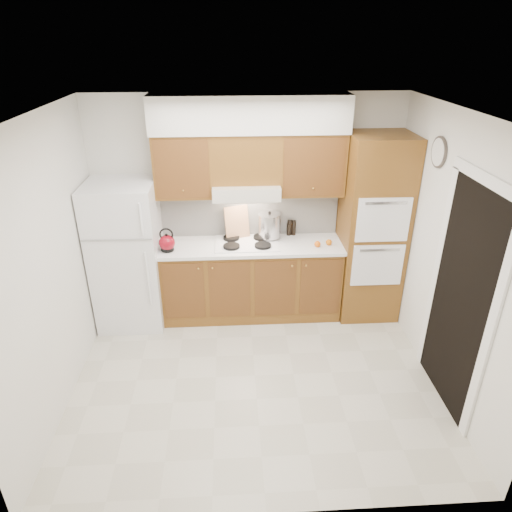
{
  "coord_description": "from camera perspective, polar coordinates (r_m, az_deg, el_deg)",
  "views": [
    {
      "loc": [
        -0.2,
        -3.65,
        3.18
      ],
      "look_at": [
        0.04,
        0.45,
        1.15
      ],
      "focal_mm": 32.0,
      "sensor_mm": 36.0,
      "label": 1
    }
  ],
  "objects": [
    {
      "name": "stock_pot",
      "position": [
        5.43,
        1.68,
        3.85
      ],
      "size": [
        0.28,
        0.28,
        0.28
      ],
      "primitive_type": "cylinder",
      "rotation": [
        0.0,
        0.0,
        0.06
      ],
      "color": "#B5B5BA",
      "rests_on": "cooktop"
    },
    {
      "name": "ceiling",
      "position": [
        3.7,
        -0.19,
        17.29
      ],
      "size": [
        3.6,
        3.6,
        0.0
      ],
      "primitive_type": "plane",
      "color": "white",
      "rests_on": "wall_back"
    },
    {
      "name": "wall_back",
      "position": [
        5.49,
        -1.06,
        6.25
      ],
      "size": [
        3.6,
        0.02,
        2.6
      ],
      "primitive_type": "cube",
      "color": "white",
      "rests_on": "floor"
    },
    {
      "name": "condiment_c",
      "position": [
        5.57,
        4.12,
        3.31
      ],
      "size": [
        0.07,
        0.07,
        0.14
      ],
      "primitive_type": "cylinder",
      "rotation": [
        0.0,
        0.0,
        -0.41
      ],
      "color": "black",
      "rests_on": "countertop"
    },
    {
      "name": "doorway",
      "position": [
        4.4,
        24.14,
        -5.18
      ],
      "size": [
        0.02,
        0.9,
        2.1
      ],
      "primitive_type": "cube",
      "color": "black",
      "rests_on": "floor"
    },
    {
      "name": "soffit",
      "position": [
        5.04,
        -0.77,
        17.38
      ],
      "size": [
        2.13,
        0.36,
        0.4
      ],
      "primitive_type": "cube",
      "color": "silver",
      "rests_on": "wall_back"
    },
    {
      "name": "condiment_b",
      "position": [
        5.58,
        4.23,
        3.59
      ],
      "size": [
        0.06,
        0.06,
        0.19
      ],
      "primitive_type": "cylinder",
      "rotation": [
        0.0,
        0.0,
        -0.07
      ],
      "color": "black",
      "rests_on": "countertop"
    },
    {
      "name": "backsplash",
      "position": [
        5.5,
        -0.78,
        5.42
      ],
      "size": [
        2.11,
        0.03,
        0.56
      ],
      "primitive_type": "cube",
      "color": "white",
      "rests_on": "countertop"
    },
    {
      "name": "floor",
      "position": [
        4.84,
        -0.15,
        -14.72
      ],
      "size": [
        3.6,
        3.6,
        0.0
      ],
      "primitive_type": "plane",
      "color": "beige",
      "rests_on": "ground"
    },
    {
      "name": "upper_cab_right",
      "position": [
        5.24,
        6.96,
        11.4
      ],
      "size": [
        0.73,
        0.33,
        0.7
      ],
      "primitive_type": "cube",
      "color": "brown",
      "rests_on": "wall_back"
    },
    {
      "name": "wall_clock",
      "position": [
        4.76,
        21.9,
        11.96
      ],
      "size": [
        0.02,
        0.3,
        0.3
      ],
      "primitive_type": "cylinder",
      "rotation": [
        0.0,
        1.57,
        0.0
      ],
      "color": "#3F3833",
      "rests_on": "wall_right"
    },
    {
      "name": "fridge",
      "position": [
        5.46,
        -15.76,
        0.07
      ],
      "size": [
        0.75,
        0.72,
        1.72
      ],
      "primitive_type": "cube",
      "color": "white",
      "rests_on": "floor"
    },
    {
      "name": "oven_cabinet",
      "position": [
        5.51,
        14.28,
        3.25
      ],
      "size": [
        0.7,
        0.65,
        2.2
      ],
      "primitive_type": "cube",
      "color": "brown",
      "rests_on": "floor"
    },
    {
      "name": "upper_cab_over_hood",
      "position": [
        5.14,
        -1.32,
        12.17
      ],
      "size": [
        0.75,
        0.33,
        0.55
      ],
      "primitive_type": "cube",
      "color": "brown",
      "rests_on": "range_hood"
    },
    {
      "name": "range_hood",
      "position": [
        5.18,
        -1.25,
        8.25
      ],
      "size": [
        0.75,
        0.45,
        0.15
      ],
      "primitive_type": "cube",
      "color": "silver",
      "rests_on": "wall_back"
    },
    {
      "name": "orange_far",
      "position": [
        5.3,
        7.69,
        1.49
      ],
      "size": [
        0.09,
        0.09,
        0.07
      ],
      "primitive_type": "sphere",
      "rotation": [
        0.0,
        0.0,
        0.23
      ],
      "color": "orange",
      "rests_on": "countertop"
    },
    {
      "name": "cutting_board",
      "position": [
        5.44,
        -2.4,
        4.23
      ],
      "size": [
        0.31,
        0.19,
        0.39
      ],
      "primitive_type": "cube",
      "rotation": [
        -0.21,
        0.0,
        0.34
      ],
      "color": "tan",
      "rests_on": "countertop"
    },
    {
      "name": "condiment_a",
      "position": [
        5.58,
        4.74,
        3.54
      ],
      "size": [
        0.06,
        0.06,
        0.18
      ],
      "primitive_type": "cylinder",
      "rotation": [
        0.0,
        0.0,
        -0.16
      ],
      "color": "black",
      "rests_on": "countertop"
    },
    {
      "name": "wall_left",
      "position": [
        4.41,
        -24.25,
        -1.46
      ],
      "size": [
        0.02,
        3.0,
        2.6
      ],
      "primitive_type": "cube",
      "color": "white",
      "rests_on": "floor"
    },
    {
      "name": "kettle",
      "position": [
        5.23,
        -11.06,
        1.64
      ],
      "size": [
        0.19,
        0.19,
        0.18
      ],
      "primitive_type": "sphere",
      "rotation": [
        0.0,
        0.0,
        0.05
      ],
      "color": "maroon",
      "rests_on": "countertop"
    },
    {
      "name": "upper_cab_left",
      "position": [
        5.19,
        -9.1,
        11.11
      ],
      "size": [
        0.63,
        0.33,
        0.7
      ],
      "primitive_type": "cube",
      "color": "brown",
      "rests_on": "wall_back"
    },
    {
      "name": "countertop",
      "position": [
        5.35,
        -0.61,
        1.29
      ],
      "size": [
        2.13,
        0.62,
        0.04
      ],
      "primitive_type": "cube",
      "color": "white",
      "rests_on": "base_cabinets"
    },
    {
      "name": "cooktop",
      "position": [
        5.35,
        -1.16,
        1.62
      ],
      "size": [
        0.74,
        0.5,
        0.01
      ],
      "primitive_type": "cube",
      "color": "white",
      "rests_on": "countertop"
    },
    {
      "name": "base_cabinets",
      "position": [
        5.57,
        -0.6,
        -3.05
      ],
      "size": [
        2.11,
        0.6,
        0.9
      ],
      "primitive_type": "cube",
      "color": "brown",
      "rests_on": "floor"
    },
    {
      "name": "orange_near",
      "position": [
        5.37,
        9.1,
        1.7
      ],
      "size": [
        0.1,
        0.1,
        0.07
      ],
      "primitive_type": "sphere",
      "rotation": [
        0.0,
        0.0,
        0.43
      ],
      "color": "orange",
      "rests_on": "countertop"
    },
    {
      "name": "wall_right",
      "position": [
        4.57,
        23.0,
        -0.23
      ],
      "size": [
        0.02,
        3.0,
        2.6
      ],
      "primitive_type": "cube",
      "color": "white",
      "rests_on": "floor"
    }
  ]
}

